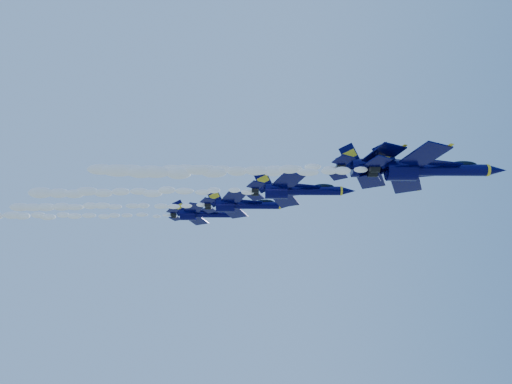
{
  "coord_description": "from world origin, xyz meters",
  "views": [
    {
      "loc": [
        -8.88,
        -73.35,
        117.42
      ],
      "look_at": [
        -8.19,
        4.94,
        153.05
      ],
      "focal_mm": 35.0,
      "sensor_mm": 36.0,
      "label": 1
    }
  ],
  "objects_px": {
    "jet_lead": "(428,170)",
    "jet_fifth": "(203,214)",
    "jet_third": "(297,190)",
    "jet_fourth": "(243,205)",
    "jet_second": "(389,167)"
  },
  "relations": [
    {
      "from": "jet_second",
      "to": "jet_fifth",
      "type": "xyz_separation_m",
      "value": [
        -30.71,
        29.09,
        3.98
      ]
    },
    {
      "from": "jet_second",
      "to": "jet_fifth",
      "type": "relative_size",
      "value": 1.21
    },
    {
      "from": "jet_fourth",
      "to": "jet_second",
      "type": "bearing_deg",
      "value": -44.13
    },
    {
      "from": "jet_lead",
      "to": "jet_third",
      "type": "distance_m",
      "value": 22.14
    },
    {
      "from": "jet_lead",
      "to": "jet_fifth",
      "type": "height_order",
      "value": "jet_fifth"
    },
    {
      "from": "jet_lead",
      "to": "jet_third",
      "type": "bearing_deg",
      "value": 144.56
    },
    {
      "from": "jet_second",
      "to": "jet_fourth",
      "type": "xyz_separation_m",
      "value": [
        -22.34,
        21.67,
        2.94
      ]
    },
    {
      "from": "jet_fifth",
      "to": "jet_fourth",
      "type": "bearing_deg",
      "value": -41.55
    },
    {
      "from": "jet_fifth",
      "to": "jet_third",
      "type": "bearing_deg",
      "value": -46.63
    },
    {
      "from": "jet_third",
      "to": "jet_fifth",
      "type": "relative_size",
      "value": 1.17
    },
    {
      "from": "jet_fourth",
      "to": "jet_third",
      "type": "bearing_deg",
      "value": -50.48
    },
    {
      "from": "jet_lead",
      "to": "jet_fourth",
      "type": "height_order",
      "value": "jet_fourth"
    },
    {
      "from": "jet_third",
      "to": "jet_lead",
      "type": "bearing_deg",
      "value": -35.44
    },
    {
      "from": "jet_lead",
      "to": "jet_fifth",
      "type": "xyz_separation_m",
      "value": [
        -35.69,
        31.56,
        5.61
      ]
    },
    {
      "from": "jet_second",
      "to": "jet_fourth",
      "type": "distance_m",
      "value": 31.26
    }
  ]
}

